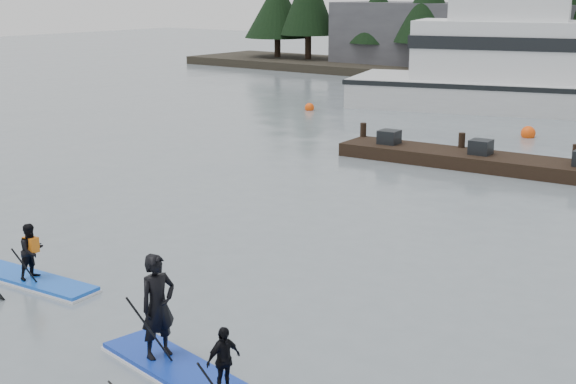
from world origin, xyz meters
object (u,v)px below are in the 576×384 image
Objects in this scene: paddleboard_solo at (33,264)px; paddleboard_duo at (180,342)px; fishing_boat_large at (541,93)px; floating_dock at (538,168)px.

paddleboard_duo is at bearing -15.97° from paddleboard_solo.
fishing_boat_large reaches higher than floating_dock.
fishing_boat_large is 5.48× the size of paddleboard_duo.
paddleboard_duo reaches higher than paddleboard_solo.
paddleboard_solo is at bearing -110.53° from floating_dock.
paddleboard_solo is at bearing -105.96° from fishing_boat_large.
fishing_boat_large reaches higher than paddleboard_solo.
paddleboard_solo is (-4.73, -16.39, 0.18)m from floating_dock.
paddleboard_solo is (0.48, -30.60, -0.46)m from fishing_boat_large.
floating_dock is 3.67× the size of paddleboard_duo.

